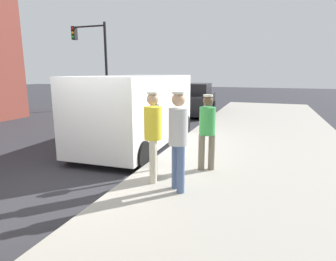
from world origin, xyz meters
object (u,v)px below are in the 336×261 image
Objects in this scene: pedestrian_in_yellow at (153,131)px; parked_sedan_ahead at (194,100)px; parked_van at (138,109)px; traffic_light_corner at (94,51)px; pedestrian_in_gray at (178,135)px; pedestrian_in_green at (207,128)px; parking_meter_near at (155,123)px.

parked_sedan_ahead is at bearing 100.29° from pedestrian_in_yellow.
parked_van is (-1.71, 2.91, 0.00)m from pedestrian_in_yellow.
parked_van is 1.01× the size of traffic_light_corner.
pedestrian_in_gray is 1.29m from pedestrian_in_green.
pedestrian_in_green is 0.31× the size of traffic_light_corner.
pedestrian_in_green reaches higher than parking_meter_near.
parked_sedan_ahead is 7.10m from traffic_light_corner.
parked_van is at bearing 122.77° from parking_meter_near.
traffic_light_corner is at bearing 176.61° from parked_sedan_ahead.
parked_sedan_ahead is at bearing 91.09° from parked_van.
parking_meter_near is 0.93× the size of pedestrian_in_green.
parked_van is 7.25m from parked_sedan_ahead.
parked_sedan_ahead is at bearing 103.16° from pedestrian_in_gray.
parking_meter_near is 0.29× the size of traffic_light_corner.
pedestrian_in_gray is at bearing -54.22° from parked_van.
pedestrian_in_green is at bearing 49.56° from pedestrian_in_yellow.
parking_meter_near is 9.71m from parked_sedan_ahead.
pedestrian_in_yellow reaches higher than parking_meter_near.
parked_van is at bearing -88.91° from parked_sedan_ahead.
parked_van reaches higher than pedestrian_in_yellow.
pedestrian_in_gray reaches higher than parked_sedan_ahead.
parked_van is 1.17× the size of parked_sedan_ahead.
pedestrian_in_gray is 14.24m from traffic_light_corner.
traffic_light_corner reaches higher than pedestrian_in_gray.
pedestrian_in_yellow is at bearing -51.52° from traffic_light_corner.
pedestrian_in_gray reaches higher than pedestrian_in_green.
pedestrian_in_green is at bearing -73.69° from parked_sedan_ahead.
pedestrian_in_gray is 0.34× the size of parked_van.
pedestrian_in_green is 0.31× the size of parked_van.
pedestrian_in_yellow reaches higher than pedestrian_in_green.
pedestrian_in_gray is at bearing -50.34° from traffic_light_corner.
parked_van is at bearing 142.87° from pedestrian_in_green.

